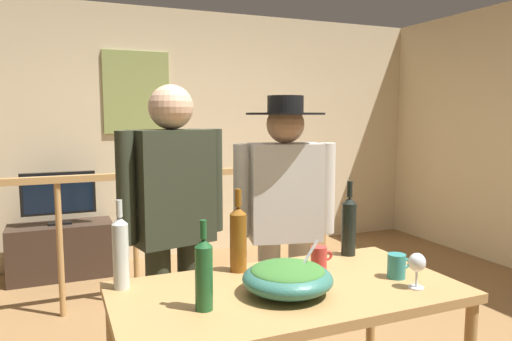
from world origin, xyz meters
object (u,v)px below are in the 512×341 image
at_px(flat_screen_tv, 59,194).
at_px(wine_glass, 417,264).
at_px(mug_red, 319,258).
at_px(serving_table, 288,305).
at_px(framed_picture, 137,93).
at_px(stair_railing, 167,216).
at_px(tv_console, 61,250).
at_px(wine_bottle_dark, 349,225).
at_px(mug_teal, 397,266).
at_px(person_standing_left, 173,215).
at_px(wine_bottle_clear, 121,251).
at_px(wine_bottle_amber, 238,238).
at_px(salad_bowl, 288,277).
at_px(person_standing_right, 285,210).
at_px(wine_bottle_green, 204,273).

distance_m(flat_screen_tv, wine_glass, 3.37).
relative_size(wine_glass, mug_red, 1.35).
bearing_deg(serving_table, mug_red, 33.59).
bearing_deg(framed_picture, mug_red, -83.59).
bearing_deg(stair_railing, tv_console, 129.88).
bearing_deg(flat_screen_tv, mug_red, -67.76).
distance_m(wine_bottle_dark, mug_red, 0.31).
bearing_deg(framed_picture, wine_glass, -80.24).
relative_size(mug_teal, person_standing_left, 0.07).
bearing_deg(person_standing_left, wine_bottle_clear, 40.43).
relative_size(wine_glass, mug_teal, 1.29).
relative_size(framed_picture, person_standing_left, 0.50).
bearing_deg(wine_bottle_amber, salad_bowl, -75.84).
relative_size(mug_teal, mug_red, 1.04).
height_order(tv_console, mug_red, mug_red).
bearing_deg(wine_glass, salad_bowl, 163.17).
xyz_separation_m(wine_bottle_dark, person_standing_right, (-0.18, 0.39, 0.02)).
xyz_separation_m(wine_glass, wine_bottle_clear, (-1.13, 0.48, 0.05)).
bearing_deg(flat_screen_tv, mug_teal, -65.19).
height_order(wine_bottle_dark, wine_bottle_clear, wine_bottle_dark).
relative_size(salad_bowl, person_standing_left, 0.22).
distance_m(stair_railing, mug_teal, 2.13).
bearing_deg(tv_console, mug_teal, -65.42).
height_order(framed_picture, serving_table, framed_picture).
bearing_deg(framed_picture, wine_bottle_green, -95.05).
height_order(wine_bottle_clear, person_standing_right, person_standing_right).
bearing_deg(mug_teal, tv_console, 114.58).
distance_m(flat_screen_tv, mug_teal, 3.25).
relative_size(framed_picture, mug_red, 7.33).
bearing_deg(flat_screen_tv, person_standing_left, -76.10).
xyz_separation_m(wine_bottle_green, mug_teal, (0.89, 0.00, -0.09)).
xyz_separation_m(salad_bowl, wine_bottle_green, (-0.36, -0.02, 0.07)).
bearing_deg(mug_teal, wine_bottle_amber, 149.83).
distance_m(wine_bottle_clear, mug_teal, 1.19).
relative_size(tv_console, mug_red, 8.09).
height_order(flat_screen_tv, wine_bottle_amber, wine_bottle_amber).
relative_size(flat_screen_tv, mug_red, 5.66).
xyz_separation_m(framed_picture, flat_screen_tv, (-0.77, -0.32, -0.93)).
bearing_deg(person_standing_right, serving_table, 77.39).
bearing_deg(stair_railing, wine_bottle_dark, -70.90).
bearing_deg(framed_picture, person_standing_left, -95.15).
bearing_deg(salad_bowl, wine_bottle_clear, 152.40).
distance_m(framed_picture, wine_bottle_clear, 3.08).
height_order(flat_screen_tv, serving_table, flat_screen_tv).
xyz_separation_m(stair_railing, flat_screen_tv, (-0.78, 0.91, 0.09)).
distance_m(mug_teal, person_standing_left, 1.13).
bearing_deg(wine_bottle_clear, framed_picture, 79.50).
relative_size(wine_glass, wine_bottle_amber, 0.39).
xyz_separation_m(person_standing_left, person_standing_right, (0.64, 0.00, -0.02)).
bearing_deg(stair_railing, salad_bowl, -88.59).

